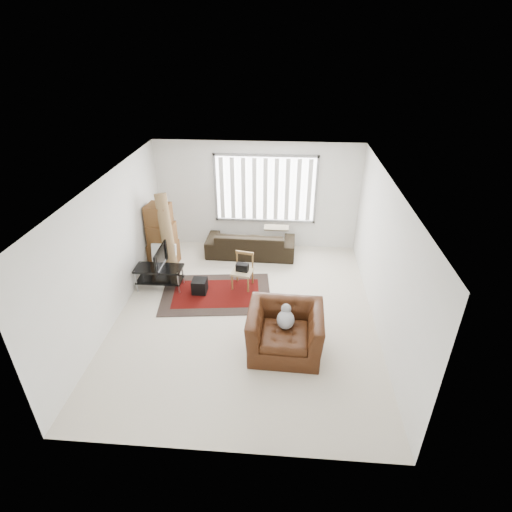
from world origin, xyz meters
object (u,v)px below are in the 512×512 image
at_px(moving_boxes, 162,238).
at_px(side_chair, 243,269).
at_px(sofa, 251,239).
at_px(armchair, 285,328).
at_px(tv_stand, 159,273).

distance_m(moving_boxes, side_chair, 2.17).
bearing_deg(sofa, moving_boxes, 18.20).
bearing_deg(moving_boxes, side_chair, -23.12).
xyz_separation_m(sofa, armchair, (0.90, -3.40, 0.06)).
relative_size(moving_boxes, armchair, 1.16).
bearing_deg(side_chair, tv_stand, -163.29).
bearing_deg(armchair, side_chair, 117.77).
bearing_deg(tv_stand, moving_boxes, 100.91).
bearing_deg(armchair, moving_boxes, 138.28).
xyz_separation_m(tv_stand, side_chair, (1.79, 0.18, 0.07)).
relative_size(tv_stand, sofa, 0.47).
distance_m(tv_stand, moving_boxes, 1.10).
relative_size(moving_boxes, sofa, 0.69).
bearing_deg(armchair, sofa, 106.67).
height_order(side_chair, armchair, armchair).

